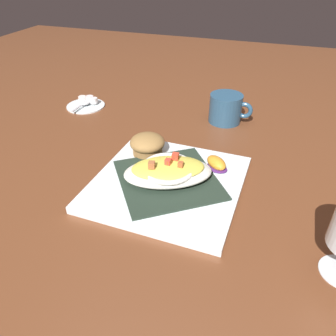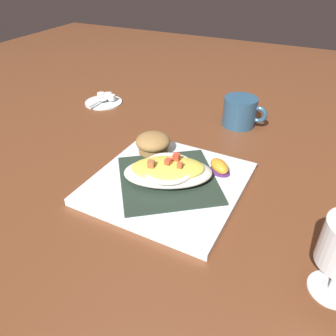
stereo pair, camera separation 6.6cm
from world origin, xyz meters
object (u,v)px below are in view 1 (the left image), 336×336
(square_plate, at_px, (168,183))
(orange_garnish, at_px, (216,164))
(creamer_saucer, at_px, (86,105))
(creamer_cup_2, at_px, (82,99))
(creamer_cup_0, at_px, (94,101))
(muffin, at_px, (147,144))
(coffee_mug, at_px, (226,110))
(creamer_cup_1, at_px, (90,99))
(gratin_dish, at_px, (168,171))
(spoon, at_px, (85,103))

(square_plate, relative_size, orange_garnish, 4.71)
(creamer_saucer, height_order, creamer_cup_2, creamer_cup_2)
(creamer_cup_0, bearing_deg, muffin, -40.61)
(orange_garnish, height_order, coffee_mug, coffee_mug)
(square_plate, bearing_deg, coffee_mug, 80.88)
(orange_garnish, height_order, creamer_cup_1, orange_garnish)
(gratin_dish, relative_size, coffee_mug, 1.73)
(creamer_cup_2, bearing_deg, spoon, -45.37)
(spoon, bearing_deg, coffee_mug, 5.36)
(square_plate, relative_size, creamer_cup_1, 12.23)
(muffin, distance_m, creamer_cup_1, 0.38)
(gratin_dish, bearing_deg, coffee_mug, 80.88)
(coffee_mug, bearing_deg, spoon, -174.64)
(muffin, bearing_deg, creamer_cup_0, 139.39)
(creamer_saucer, height_order, spoon, spoon)
(gratin_dish, distance_m, orange_garnish, 0.11)
(coffee_mug, relative_size, creamer_cup_0, 5.00)
(orange_garnish, xyz_separation_m, spoon, (-0.46, 0.22, -0.01))
(square_plate, bearing_deg, gratin_dish, 106.51)
(gratin_dish, relative_size, creamer_cup_1, 8.63)
(gratin_dish, distance_m, creamer_cup_0, 0.48)
(square_plate, bearing_deg, muffin, 133.09)
(coffee_mug, distance_m, creamer_cup_2, 0.45)
(square_plate, distance_m, gratin_dish, 0.03)
(orange_garnish, height_order, creamer_saucer, orange_garnish)
(gratin_dish, relative_size, spoon, 2.29)
(coffee_mug, relative_size, creamer_cup_2, 5.00)
(square_plate, bearing_deg, creamer_cup_1, 138.53)
(coffee_mug, bearing_deg, gratin_dish, -99.12)
(gratin_dish, xyz_separation_m, spoon, (-0.37, 0.30, -0.03))
(creamer_saucer, relative_size, creamer_cup_2, 4.86)
(coffee_mug, height_order, creamer_cup_1, coffee_mug)
(gratin_dish, bearing_deg, square_plate, -73.49)
(gratin_dish, height_order, creamer_saucer, gratin_dish)
(gratin_dish, bearing_deg, creamer_cup_0, 137.87)
(creamer_cup_1, xyz_separation_m, creamer_cup_2, (-0.02, -0.01, 0.00))
(coffee_mug, xyz_separation_m, creamer_cup_2, (-0.45, -0.02, -0.02))
(creamer_cup_0, relative_size, creamer_cup_1, 1.00)
(spoon, relative_size, creamer_cup_1, 3.76)
(creamer_cup_0, bearing_deg, coffee_mug, 3.00)
(spoon, bearing_deg, creamer_cup_2, 134.63)
(muffin, relative_size, creamer_cup_1, 3.32)
(gratin_dish, distance_m, creamer_saucer, 0.48)
(muffin, height_order, coffee_mug, coffee_mug)
(orange_garnish, distance_m, creamer_cup_2, 0.54)
(muffin, distance_m, creamer_cup_2, 0.39)
(coffee_mug, bearing_deg, creamer_saucer, -175.06)
(square_plate, height_order, spoon, spoon)
(creamer_saucer, height_order, creamer_cup_0, creamer_cup_0)
(creamer_cup_1, bearing_deg, creamer_cup_0, -27.62)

